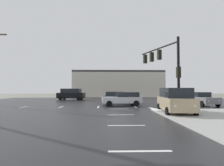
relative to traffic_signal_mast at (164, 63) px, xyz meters
The scene contains 12 objects.
ground_plane 6.86m from the traffic_signal_mast, 143.10° to the left, with size 120.00×120.00×0.00m, color slate.
road_asphalt 6.85m from the traffic_signal_mast, 143.10° to the left, with size 44.00×44.00×0.02m, color #232326.
snow_strip_curbside 4.39m from the traffic_signal_mast, 46.71° to the right, with size 4.00×1.60×0.06m, color white.
lane_markings 5.60m from the traffic_signal_mast, 149.31° to the left, with size 36.15×36.15×0.01m.
traffic_signal_mast is the anchor object (origin of this frame).
strip_building_background 31.09m from the traffic_signal_mast, 94.48° to the left, with size 22.67×8.00×6.60m.
sedan_red 13.99m from the traffic_signal_mast, 64.92° to the left, with size 2.14×4.59×1.58m.
suv_black 20.34m from the traffic_signal_mast, 125.80° to the left, with size 4.99×2.61×2.03m.
sedan_grey 8.37m from the traffic_signal_mast, 38.76° to the left, with size 2.21×4.61×1.58m.
sedan_silver 6.71m from the traffic_signal_mast, 126.49° to the left, with size 4.65×2.33×1.58m.
suv_tan 3.97m from the traffic_signal_mast, 85.70° to the right, with size 2.54×4.97×2.03m.
sedan_navy 9.52m from the traffic_signal_mast, 114.38° to the left, with size 4.65×2.32×1.58m.
Camera 1 is at (-1.03, -19.68, 1.96)m, focal length 29.07 mm.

